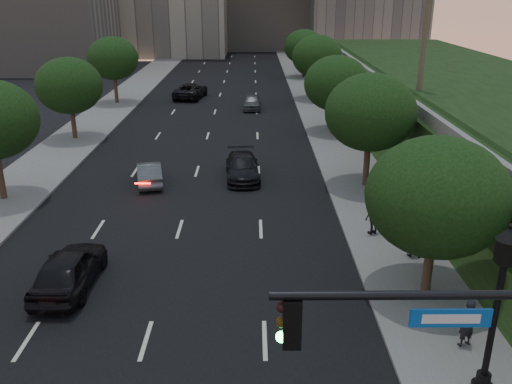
{
  "coord_description": "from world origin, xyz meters",
  "views": [
    {
      "loc": [
        3.61,
        -10.28,
        11.1
      ],
      "look_at": [
        3.74,
        9.65,
        3.6
      ],
      "focal_mm": 38.0,
      "sensor_mm": 36.0,
      "label": 1
    }
  ],
  "objects_px": {
    "sedan_mid_left": "(149,173)",
    "sedan_near_right": "(243,167)",
    "street_lamp": "(493,325)",
    "sedan_far_left": "(191,91)",
    "sedan_near_left": "(69,269)",
    "pedestrian_a": "(467,323)",
    "pedestrian_c": "(374,218)",
    "pedestrian_b": "(414,238)",
    "sedan_far_right": "(252,102)"
  },
  "relations": [
    {
      "from": "sedan_mid_left",
      "to": "sedan_near_right",
      "type": "bearing_deg",
      "value": 176.85
    },
    {
      "from": "street_lamp",
      "to": "sedan_far_left",
      "type": "relative_size",
      "value": 0.96
    },
    {
      "from": "sedan_near_left",
      "to": "sedan_far_left",
      "type": "distance_m",
      "value": 39.55
    },
    {
      "from": "pedestrian_a",
      "to": "pedestrian_c",
      "type": "distance_m",
      "value": 8.68
    },
    {
      "from": "sedan_mid_left",
      "to": "pedestrian_b",
      "type": "height_order",
      "value": "pedestrian_b"
    },
    {
      "from": "sedan_near_right",
      "to": "sedan_mid_left",
      "type": "bearing_deg",
      "value": -174.36
    },
    {
      "from": "street_lamp",
      "to": "pedestrian_a",
      "type": "distance_m",
      "value": 3.04
    },
    {
      "from": "sedan_near_right",
      "to": "pedestrian_b",
      "type": "xyz_separation_m",
      "value": [
        7.61,
        -10.79,
        0.27
      ]
    },
    {
      "from": "sedan_mid_left",
      "to": "sedan_far_left",
      "type": "relative_size",
      "value": 0.69
    },
    {
      "from": "sedan_near_right",
      "to": "pedestrian_a",
      "type": "relative_size",
      "value": 2.96
    },
    {
      "from": "pedestrian_b",
      "to": "pedestrian_c",
      "type": "xyz_separation_m",
      "value": [
        -1.25,
        2.26,
        -0.0
      ]
    },
    {
      "from": "street_lamp",
      "to": "sedan_mid_left",
      "type": "distance_m",
      "value": 22.72
    },
    {
      "from": "street_lamp",
      "to": "sedan_near_left",
      "type": "xyz_separation_m",
      "value": [
        -13.65,
        6.51,
        -1.81
      ]
    },
    {
      "from": "sedan_mid_left",
      "to": "pedestrian_c",
      "type": "xyz_separation_m",
      "value": [
        11.98,
        -7.62,
        0.32
      ]
    },
    {
      "from": "sedan_mid_left",
      "to": "pedestrian_a",
      "type": "xyz_separation_m",
      "value": [
        13.16,
        -16.22,
        0.33
      ]
    },
    {
      "from": "sedan_near_right",
      "to": "sedan_far_right",
      "type": "bearing_deg",
      "value": 84.83
    },
    {
      "from": "pedestrian_b",
      "to": "pedestrian_c",
      "type": "relative_size",
      "value": 1.0
    },
    {
      "from": "pedestrian_a",
      "to": "sedan_mid_left",
      "type": "bearing_deg",
      "value": -74.53
    },
    {
      "from": "pedestrian_a",
      "to": "pedestrian_b",
      "type": "relative_size",
      "value": 1.0
    },
    {
      "from": "sedan_far_left",
      "to": "pedestrian_a",
      "type": "height_order",
      "value": "pedestrian_a"
    },
    {
      "from": "sedan_far_left",
      "to": "pedestrian_b",
      "type": "relative_size",
      "value": 3.47
    },
    {
      "from": "pedestrian_c",
      "to": "pedestrian_b",
      "type": "bearing_deg",
      "value": 93.15
    },
    {
      "from": "sedan_far_right",
      "to": "sedan_near_right",
      "type": "bearing_deg",
      "value": -90.69
    },
    {
      "from": "street_lamp",
      "to": "sedan_mid_left",
      "type": "relative_size",
      "value": 1.39
    },
    {
      "from": "pedestrian_c",
      "to": "sedan_far_left",
      "type": "bearing_deg",
      "value": -96.29
    },
    {
      "from": "sedan_near_left",
      "to": "sedan_far_left",
      "type": "relative_size",
      "value": 0.83
    },
    {
      "from": "sedan_far_right",
      "to": "pedestrian_b",
      "type": "bearing_deg",
      "value": -76.49
    },
    {
      "from": "sedan_far_left",
      "to": "pedestrian_c",
      "type": "distance_m",
      "value": 37.06
    },
    {
      "from": "street_lamp",
      "to": "sedan_near_left",
      "type": "bearing_deg",
      "value": 154.51
    },
    {
      "from": "sedan_far_left",
      "to": "pedestrian_b",
      "type": "bearing_deg",
      "value": 119.38
    },
    {
      "from": "sedan_near_left",
      "to": "sedan_far_left",
      "type": "xyz_separation_m",
      "value": [
        0.54,
        39.55,
        -0.02
      ]
    },
    {
      "from": "street_lamp",
      "to": "sedan_far_right",
      "type": "xyz_separation_m",
      "value": [
        -6.5,
        40.29,
        -1.91
      ]
    },
    {
      "from": "sedan_far_left",
      "to": "pedestrian_a",
      "type": "bearing_deg",
      "value": 116.55
    },
    {
      "from": "street_lamp",
      "to": "sedan_far_left",
      "type": "bearing_deg",
      "value": 105.89
    },
    {
      "from": "sedan_near_right",
      "to": "sedan_far_left",
      "type": "bearing_deg",
      "value": 99.3
    },
    {
      "from": "sedan_mid_left",
      "to": "pedestrian_a",
      "type": "bearing_deg",
      "value": 116.67
    },
    {
      "from": "sedan_mid_left",
      "to": "sedan_far_left",
      "type": "distance_m",
      "value": 27.31
    },
    {
      "from": "sedan_near_left",
      "to": "sedan_near_right",
      "type": "xyz_separation_m",
      "value": [
        6.57,
        13.15,
        -0.1
      ]
    },
    {
      "from": "sedan_far_left",
      "to": "sedan_far_right",
      "type": "height_order",
      "value": "sedan_far_left"
    },
    {
      "from": "street_lamp",
      "to": "sedan_near_left",
      "type": "distance_m",
      "value": 15.23
    },
    {
      "from": "sedan_far_left",
      "to": "sedan_far_right",
      "type": "bearing_deg",
      "value": 148.15
    },
    {
      "from": "sedan_far_right",
      "to": "street_lamp",
      "type": "bearing_deg",
      "value": -79.94
    },
    {
      "from": "sedan_near_left",
      "to": "sedan_near_right",
      "type": "height_order",
      "value": "sedan_near_left"
    },
    {
      "from": "sedan_far_left",
      "to": "sedan_near_right",
      "type": "relative_size",
      "value": 1.17
    },
    {
      "from": "sedan_far_right",
      "to": "pedestrian_b",
      "type": "xyz_separation_m",
      "value": [
        7.04,
        -31.42,
        0.27
      ]
    },
    {
      "from": "sedan_near_left",
      "to": "sedan_mid_left",
      "type": "height_order",
      "value": "sedan_near_left"
    },
    {
      "from": "pedestrian_c",
      "to": "pedestrian_a",
      "type": "bearing_deg",
      "value": 71.98
    },
    {
      "from": "sedan_far_right",
      "to": "pedestrian_c",
      "type": "distance_m",
      "value": 29.74
    },
    {
      "from": "sedan_near_right",
      "to": "pedestrian_b",
      "type": "relative_size",
      "value": 2.97
    },
    {
      "from": "sedan_near_left",
      "to": "sedan_mid_left",
      "type": "relative_size",
      "value": 1.2
    }
  ]
}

